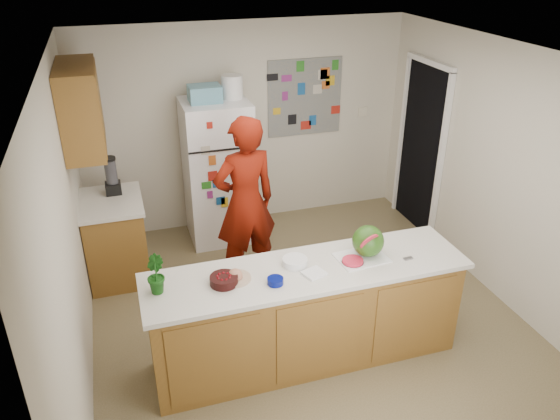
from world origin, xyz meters
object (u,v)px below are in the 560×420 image
object	(u,v)px
cherry_bowl	(224,280)
refrigerator	(218,172)
person	(245,203)
watermelon	(368,241)

from	to	relation	value
cherry_bowl	refrigerator	bearing A→B (deg)	79.52
person	watermelon	xyz separation A→B (m)	(0.73, -1.30, 0.15)
refrigerator	cherry_bowl	distance (m)	2.43
person	watermelon	size ratio (longest dim) A/B	6.86
refrigerator	watermelon	bearing A→B (deg)	-71.24
refrigerator	watermelon	distance (m)	2.49
refrigerator	cherry_bowl	size ratio (longest dim) A/B	7.72
watermelon	cherry_bowl	distance (m)	1.24
watermelon	cherry_bowl	bearing A→B (deg)	-177.98
watermelon	cherry_bowl	size ratio (longest dim) A/B	1.21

